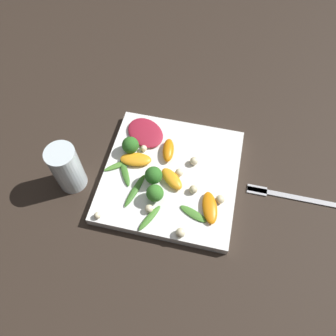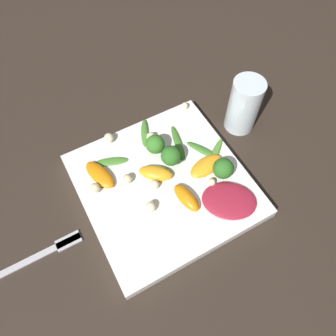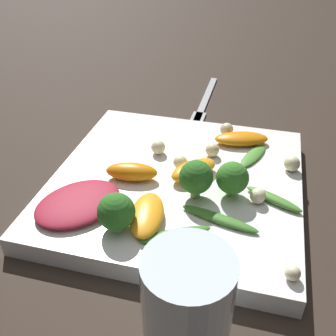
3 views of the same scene
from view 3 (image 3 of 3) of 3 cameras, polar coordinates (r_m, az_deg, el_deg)
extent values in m
plane|color=#2D231C|center=(0.48, 1.25, -3.49)|extent=(2.40, 2.40, 0.00)
cube|color=white|center=(0.47, 1.27, -2.39)|extent=(0.29, 0.29, 0.02)
cylinder|color=silver|center=(0.29, 2.70, -21.26)|extent=(0.06, 0.06, 0.12)
cube|color=#B2B2B7|center=(0.70, 5.49, 10.01)|extent=(0.19, 0.01, 0.01)
cube|color=#B2B2B7|center=(0.63, 4.31, 7.27)|extent=(0.04, 0.02, 0.01)
ellipsoid|color=maroon|center=(0.43, -12.91, -4.95)|extent=(0.12, 0.11, 0.01)
ellipsoid|color=orange|center=(0.53, 10.60, 4.19)|extent=(0.05, 0.08, 0.01)
ellipsoid|color=orange|center=(0.46, 3.76, -0.27)|extent=(0.06, 0.06, 0.02)
ellipsoid|color=orange|center=(0.46, -5.30, -0.54)|extent=(0.03, 0.06, 0.02)
ellipsoid|color=orange|center=(0.40, -3.08, -6.76)|extent=(0.07, 0.04, 0.02)
cylinder|color=#84AD5B|center=(0.40, -7.35, -8.03)|extent=(0.02, 0.02, 0.01)
sphere|color=#2D6B23|center=(0.38, -7.53, -6.29)|extent=(0.04, 0.04, 0.04)
cylinder|color=#7A9E51|center=(0.44, 9.13, -3.18)|extent=(0.01, 0.01, 0.01)
sphere|color=#387A28|center=(0.43, 9.33, -1.43)|extent=(0.04, 0.04, 0.04)
cylinder|color=#84AD5B|center=(0.43, 3.99, -3.26)|extent=(0.01, 0.01, 0.02)
sphere|color=#2D6B23|center=(0.42, 4.09, -1.30)|extent=(0.04, 0.04, 0.04)
ellipsoid|color=#47842D|center=(0.51, 12.25, 1.76)|extent=(0.06, 0.04, 0.00)
ellipsoid|color=#3D7528|center=(0.38, 1.09, -9.60)|extent=(0.05, 0.07, 0.01)
ellipsoid|color=#47842D|center=(0.44, 15.08, -4.36)|extent=(0.04, 0.06, 0.01)
ellipsoid|color=#518E33|center=(0.38, -3.08, -9.75)|extent=(0.08, 0.07, 0.01)
ellipsoid|color=#3D7528|center=(0.40, 7.45, -7.29)|extent=(0.03, 0.08, 0.01)
sphere|color=beige|center=(0.49, 17.55, 0.62)|extent=(0.02, 0.02, 0.02)
sphere|color=beige|center=(0.50, 6.45, 2.61)|extent=(0.02, 0.02, 0.02)
sphere|color=beige|center=(0.50, -1.43, 3.03)|extent=(0.02, 0.02, 0.02)
sphere|color=beige|center=(0.42, -7.01, -5.22)|extent=(0.01, 0.01, 0.01)
sphere|color=beige|center=(0.55, 8.51, 5.56)|extent=(0.02, 0.02, 0.02)
sphere|color=beige|center=(0.47, 1.58, 0.88)|extent=(0.02, 0.02, 0.02)
sphere|color=beige|center=(0.36, 17.65, -14.33)|extent=(0.01, 0.01, 0.01)
sphere|color=beige|center=(0.43, 12.91, -3.99)|extent=(0.02, 0.02, 0.02)
camera|label=1|loc=(0.61, 74.79, 52.35)|focal=35.00mm
camera|label=2|loc=(0.64, -31.44, 54.24)|focal=35.00mm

